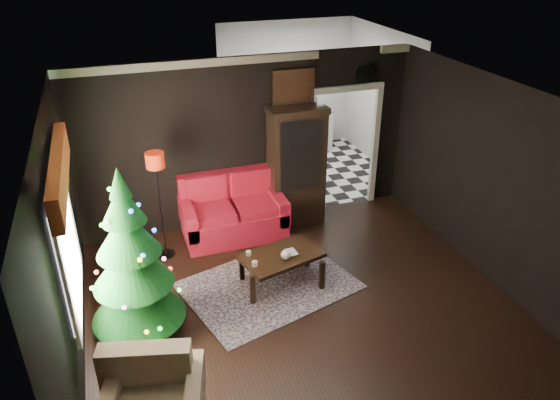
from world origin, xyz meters
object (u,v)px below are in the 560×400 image
object	(u,v)px
christmas_tree	(131,258)
loveseat	(233,208)
floor_lamp	(161,207)
kitchen_table	(302,162)
coffee_table	(281,269)
teapot	(286,254)
wall_clock	(363,73)
curio_cabinet	(296,168)

from	to	relation	value
christmas_tree	loveseat	bearing A→B (deg)	47.32
floor_lamp	kitchen_table	size ratio (longest dim) A/B	2.29
coffee_table	teapot	distance (m)	0.34
christmas_tree	wall_clock	bearing A→B (deg)	28.81
wall_clock	christmas_tree	bearing A→B (deg)	-151.19
loveseat	coffee_table	bearing A→B (deg)	-78.77
kitchen_table	wall_clock	bearing A→B (deg)	-66.25
coffee_table	kitchen_table	xyz separation A→B (m)	(1.50, 3.15, 0.12)
curio_cabinet	kitchen_table	distance (m)	1.67
curio_cabinet	teapot	xyz separation A→B (m)	(-0.83, -1.85, -0.38)
curio_cabinet	teapot	size ratio (longest dim) A/B	12.38
floor_lamp	wall_clock	world-z (taller)	wall_clock
curio_cabinet	wall_clock	xyz separation A→B (m)	(1.20, 0.18, 1.43)
curio_cabinet	wall_clock	distance (m)	1.88
loveseat	curio_cabinet	bearing A→B (deg)	10.83
christmas_tree	teapot	bearing A→B (deg)	5.25
curio_cabinet	kitchen_table	bearing A→B (deg)	65.56
christmas_tree	wall_clock	size ratio (longest dim) A/B	6.83
loveseat	curio_cabinet	world-z (taller)	curio_cabinet
wall_clock	floor_lamp	bearing A→B (deg)	-170.18
teapot	loveseat	bearing A→B (deg)	101.03
wall_clock	kitchen_table	bearing A→B (deg)	113.75
christmas_tree	kitchen_table	world-z (taller)	christmas_tree
loveseat	curio_cabinet	size ratio (longest dim) A/B	0.89
wall_clock	curio_cabinet	bearing A→B (deg)	-171.47
christmas_tree	kitchen_table	distance (m)	4.95
curio_cabinet	kitchen_table	size ratio (longest dim) A/B	2.53
teapot	kitchen_table	xyz separation A→B (m)	(1.48, 3.28, -0.20)
christmas_tree	coffee_table	xyz separation A→B (m)	(1.97, 0.31, -0.79)
coffee_table	wall_clock	xyz separation A→B (m)	(2.05, 1.90, 2.12)
coffee_table	curio_cabinet	bearing A→B (deg)	63.74
teapot	kitchen_table	world-z (taller)	kitchen_table
wall_clock	kitchen_table	xyz separation A→B (m)	(-0.55, 1.25, -2.00)
floor_lamp	coffee_table	bearing A→B (deg)	-42.07
loveseat	coffee_table	xyz separation A→B (m)	(0.30, -1.50, -0.24)
loveseat	floor_lamp	size ratio (longest dim) A/B	0.99
coffee_table	kitchen_table	distance (m)	3.50
floor_lamp	loveseat	bearing A→B (deg)	10.15
curio_cabinet	kitchen_table	world-z (taller)	curio_cabinet
christmas_tree	wall_clock	xyz separation A→B (m)	(4.02, 2.21, 1.33)
coffee_table	teapot	world-z (taller)	teapot
loveseat	coffee_table	distance (m)	1.55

